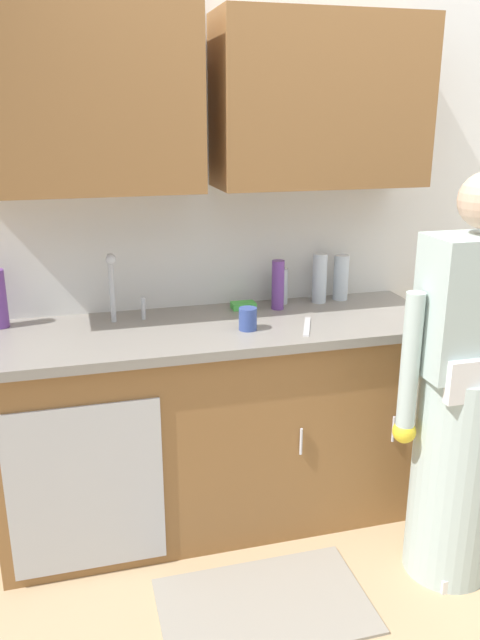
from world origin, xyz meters
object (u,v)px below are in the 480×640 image
at_px(bottle_water_tall, 280,286).
at_px(sponge, 243,305).
at_px(person_at_sink, 461,417).
at_px(bottle_dish_liquid, 341,277).
at_px(bottle_water_short, 278,285).
at_px(knife_on_counter, 307,327).
at_px(sink, 126,334).
at_px(cup_by_sink, 248,319).
at_px(bottle_cleaner_spray, 319,278).

xyz_separation_m(bottle_water_tall, sponge, (-0.19, -0.04, -0.07)).
bearing_deg(person_at_sink, bottle_dish_liquid, 100.09).
relative_size(bottle_water_short, knife_on_counter, 0.95).
height_order(knife_on_counter, sponge, sponge).
relative_size(sink, bottle_water_short, 2.18).
bearing_deg(person_at_sink, sponge, 128.47).
bearing_deg(bottle_dish_liquid, sponge, -176.62).
height_order(cup_by_sink, sponge, cup_by_sink).
relative_size(sink, person_at_sink, 0.31).
distance_m(person_at_sink, knife_on_counter, 0.71).
xyz_separation_m(person_at_sink, bottle_cleaner_spray, (-0.27, 0.83, 0.37)).
relative_size(bottle_cleaner_spray, knife_on_counter, 0.99).
relative_size(bottle_water_short, bottle_water_tall, 1.35).
distance_m(sink, person_at_sink, 1.38).
bearing_deg(bottle_water_short, bottle_dish_liquid, 11.96).
height_order(sink, cup_by_sink, sink).
xyz_separation_m(sink, bottle_dish_liquid, (1.06, 0.21, 0.12)).
bearing_deg(bottle_water_short, bottle_cleaner_spray, 13.52).
bearing_deg(sponge, cup_by_sink, -101.85).
bearing_deg(bottle_water_tall, person_at_sink, -62.00).
height_order(person_at_sink, bottle_cleaner_spray, person_at_sink).
height_order(bottle_water_short, cup_by_sink, bottle_water_short).
bearing_deg(bottle_dish_liquid, person_at_sink, -79.91).
relative_size(person_at_sink, bottle_water_short, 7.07).
bearing_deg(sink, bottle_water_short, 11.22).
bearing_deg(cup_by_sink, sink, 167.05).
bearing_deg(bottle_cleaner_spray, sink, -168.22).
distance_m(bottle_water_tall, sponge, 0.21).
bearing_deg(sink, bottle_water_tall, 16.68).
distance_m(bottle_dish_liquid, cup_by_sink, 0.65).
bearing_deg(sink, cup_by_sink, -12.95).
relative_size(sink, sponge, 4.55).
bearing_deg(bottle_dish_liquid, bottle_cleaner_spray, -171.00).
bearing_deg(sponge, knife_on_counter, -60.41).
bearing_deg(bottle_cleaner_spray, cup_by_sink, -144.91).
bearing_deg(bottle_cleaner_spray, bottle_water_tall, 170.78).
relative_size(bottle_water_tall, sponge, 1.54).
relative_size(sink, bottle_water_tall, 2.95).
xyz_separation_m(person_at_sink, knife_on_counter, (-0.46, 0.48, 0.25)).
height_order(bottle_water_short, bottle_water_tall, bottle_water_short).
relative_size(person_at_sink, bottle_water_tall, 9.55).
bearing_deg(cup_by_sink, person_at_sink, -36.03).
bearing_deg(cup_by_sink, bottle_water_tall, 52.98).
xyz_separation_m(sink, cup_by_sink, (0.50, -0.11, 0.06)).
bearing_deg(person_at_sink, bottle_water_tall, 118.00).
bearing_deg(sink, person_at_sink, -27.61).
relative_size(sink, knife_on_counter, 2.08).
relative_size(sink, cup_by_sink, 5.25).
bearing_deg(bottle_cleaner_spray, sponge, -178.43).
height_order(bottle_water_short, bottle_cleaner_spray, bottle_cleaner_spray).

